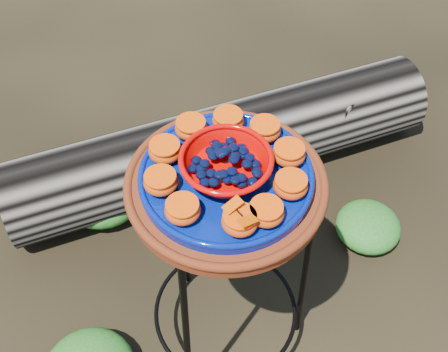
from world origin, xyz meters
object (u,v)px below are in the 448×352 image
cobalt_plate (226,178)px  driftwood_log (222,145)px  terracotta_saucer (226,186)px  plant_stand (226,275)px  red_bowl (226,166)px

cobalt_plate → driftwood_log: (0.35, 0.55, -0.60)m
terracotta_saucer → cobalt_plate: 0.03m
plant_stand → cobalt_plate: cobalt_plate is taller
red_bowl → driftwood_log: red_bowl is taller
cobalt_plate → red_bowl: (0.00, 0.00, 0.04)m
plant_stand → driftwood_log: 0.68m
terracotta_saucer → plant_stand: bearing=0.0°
cobalt_plate → driftwood_log: 0.89m
plant_stand → red_bowl: (0.00, 0.00, 0.43)m
plant_stand → red_bowl: 0.43m
terracotta_saucer → red_bowl: (0.00, 0.00, 0.07)m
plant_stand → cobalt_plate: size_ratio=1.97×
cobalt_plate → plant_stand: bearing=0.0°
terracotta_saucer → red_bowl: red_bowl is taller
cobalt_plate → driftwood_log: bearing=57.3°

